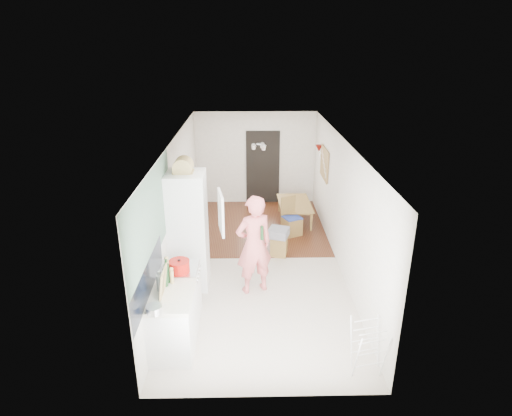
{
  "coord_description": "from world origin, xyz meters",
  "views": [
    {
      "loc": [
        -0.21,
        -7.67,
        4.23
      ],
      "look_at": [
        -0.05,
        0.2,
        1.12
      ],
      "focal_mm": 30.0,
      "sensor_mm": 36.0,
      "label": 1
    }
  ],
  "objects_px": {
    "stool": "(279,245)",
    "dining_table": "(295,213)",
    "dining_chair": "(292,217)",
    "drying_rack": "(368,349)",
    "person": "(254,236)"
  },
  "relations": [
    {
      "from": "person",
      "to": "drying_rack",
      "type": "relative_size",
      "value": 2.83
    },
    {
      "from": "person",
      "to": "dining_table",
      "type": "height_order",
      "value": "person"
    },
    {
      "from": "drying_rack",
      "to": "dining_chair",
      "type": "bearing_deg",
      "value": 85.23
    },
    {
      "from": "person",
      "to": "stool",
      "type": "xyz_separation_m",
      "value": [
        0.54,
        1.35,
        -0.86
      ]
    },
    {
      "from": "dining_chair",
      "to": "dining_table",
      "type": "bearing_deg",
      "value": 52.93
    },
    {
      "from": "dining_chair",
      "to": "drying_rack",
      "type": "xyz_separation_m",
      "value": [
        0.58,
        -4.41,
        -0.07
      ]
    },
    {
      "from": "person",
      "to": "drying_rack",
      "type": "height_order",
      "value": "person"
    },
    {
      "from": "dining_table",
      "to": "dining_chair",
      "type": "relative_size",
      "value": 1.32
    },
    {
      "from": "dining_chair",
      "to": "drying_rack",
      "type": "height_order",
      "value": "dining_chair"
    },
    {
      "from": "dining_table",
      "to": "drying_rack",
      "type": "relative_size",
      "value": 1.56
    },
    {
      "from": "dining_table",
      "to": "stool",
      "type": "bearing_deg",
      "value": 162.03
    },
    {
      "from": "stool",
      "to": "dining_table",
      "type": "bearing_deg",
      "value": 73.26
    },
    {
      "from": "dining_table",
      "to": "dining_chair",
      "type": "distance_m",
      "value": 0.85
    },
    {
      "from": "dining_chair",
      "to": "stool",
      "type": "height_order",
      "value": "dining_chair"
    },
    {
      "from": "person",
      "to": "dining_chair",
      "type": "xyz_separation_m",
      "value": [
        0.91,
        2.34,
        -0.62
      ]
    }
  ]
}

